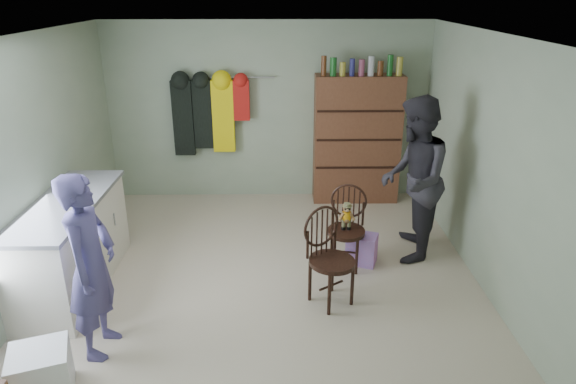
{
  "coord_description": "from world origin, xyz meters",
  "views": [
    {
      "loc": [
        0.18,
        -4.66,
        2.89
      ],
      "look_at": [
        0.25,
        0.2,
        0.95
      ],
      "focal_mm": 32.0,
      "sensor_mm": 36.0,
      "label": 1
    }
  ],
  "objects_px": {
    "chair_far": "(328,253)",
    "dresser": "(357,139)",
    "counter": "(71,244)",
    "chair_front": "(347,223)"
  },
  "relations": [
    {
      "from": "counter",
      "to": "chair_far",
      "type": "height_order",
      "value": "chair_far"
    },
    {
      "from": "counter",
      "to": "dresser",
      "type": "bearing_deg",
      "value": 35.68
    },
    {
      "from": "chair_front",
      "to": "dresser",
      "type": "relative_size",
      "value": 0.44
    },
    {
      "from": "counter",
      "to": "dresser",
      "type": "height_order",
      "value": "dresser"
    },
    {
      "from": "chair_front",
      "to": "dresser",
      "type": "distance_m",
      "value": 1.99
    },
    {
      "from": "counter",
      "to": "chair_front",
      "type": "relative_size",
      "value": 2.02
    },
    {
      "from": "chair_far",
      "to": "dresser",
      "type": "relative_size",
      "value": 0.47
    },
    {
      "from": "counter",
      "to": "chair_front",
      "type": "xyz_separation_m",
      "value": [
        2.84,
        0.38,
        0.04
      ]
    },
    {
      "from": "counter",
      "to": "chair_far",
      "type": "relative_size",
      "value": 1.91
    },
    {
      "from": "counter",
      "to": "chair_far",
      "type": "distance_m",
      "value": 2.6
    }
  ]
}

